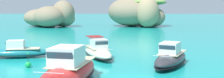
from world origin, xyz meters
TOP-DOWN VIEW (x-y plane):
  - islet_large at (3.74, 59.59)m, footprint 18.75×17.37m
  - islet_small at (-20.55, 57.20)m, footprint 17.53×15.25m
  - motorboat_charcoal at (4.07, 5.78)m, footprint 5.19×8.03m
  - motorboat_cream at (-3.23, 9.63)m, footprint 4.77×7.49m
  - motorboat_teal at (-11.98, 9.41)m, footprint 6.78×3.18m
  - motorboat_red at (-4.33, -1.01)m, footprint 4.24×9.85m
  - channel_buoy at (-9.20, 4.34)m, footprint 0.56×0.56m

SIDE VIEW (x-z plane):
  - channel_buoy at x=-9.20m, z-range -0.40..1.08m
  - motorboat_teal at x=-11.98m, z-range -0.32..1.61m
  - motorboat_cream at x=-3.23m, z-range -0.41..1.85m
  - motorboat_charcoal at x=4.07m, z-range -0.38..1.91m
  - motorboat_red at x=-4.33m, z-range -0.46..2.34m
  - islet_small at x=-20.55m, z-range -0.80..6.49m
  - islet_large at x=3.74m, z-range -0.27..8.02m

